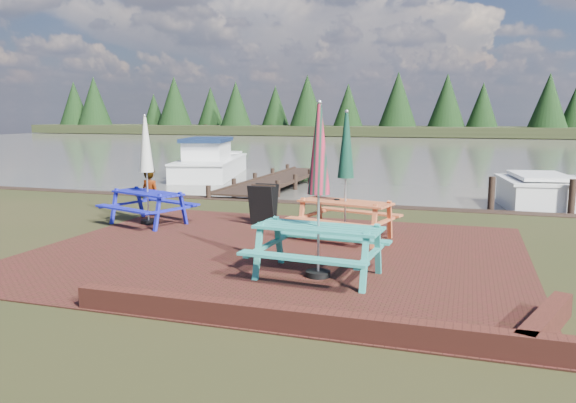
# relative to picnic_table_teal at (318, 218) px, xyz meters

# --- Properties ---
(ground) EXTENTS (120.00, 120.00, 0.00)m
(ground) POSITION_rel_picnic_table_teal_xyz_m (-1.16, 0.31, -0.97)
(ground) COLOR black
(ground) RESTS_ON ground
(paving) EXTENTS (9.00, 7.50, 0.02)m
(paving) POSITION_rel_picnic_table_teal_xyz_m (-1.16, 1.31, -0.96)
(paving) COLOR #3A1B12
(paving) RESTS_ON ground
(brick_wall) EXTENTS (6.21, 1.79, 0.30)m
(brick_wall) POSITION_rel_picnic_table_teal_xyz_m (0.99, -2.11, -0.82)
(brick_wall) COLOR #4C1E16
(brick_wall) RESTS_ON ground
(water) EXTENTS (120.00, 60.00, 0.02)m
(water) POSITION_rel_picnic_table_teal_xyz_m (-1.16, 37.31, -0.97)
(water) COLOR #46443C
(water) RESTS_ON ground
(far_treeline) EXTENTS (120.00, 10.00, 8.10)m
(far_treeline) POSITION_rel_picnic_table_teal_xyz_m (-1.16, 66.31, 2.31)
(far_treeline) COLOR black
(far_treeline) RESTS_ON ground
(picnic_table_teal) EXTENTS (2.12, 1.92, 2.76)m
(picnic_table_teal) POSITION_rel_picnic_table_teal_xyz_m (0.00, 0.00, 0.00)
(picnic_table_teal) COLOR teal
(picnic_table_teal) RESTS_ON ground
(picnic_table_red) EXTENTS (2.26, 2.11, 2.64)m
(picnic_table_red) POSITION_rel_picnic_table_teal_xyz_m (-0.18, 2.87, -0.04)
(picnic_table_red) COLOR #C35D32
(picnic_table_red) RESTS_ON ground
(picnic_table_blue) EXTENTS (2.27, 2.15, 2.55)m
(picnic_table_blue) POSITION_rel_picnic_table_teal_xyz_m (-4.96, 3.05, -0.07)
(picnic_table_blue) COLOR #1519A3
(picnic_table_blue) RESTS_ON ground
(chalkboard) EXTENTS (0.60, 0.58, 0.96)m
(chalkboard) POSITION_rel_picnic_table_teal_xyz_m (-2.31, 3.73, -0.47)
(chalkboard) COLOR black
(chalkboard) RESTS_ON ground
(jetty) EXTENTS (1.76, 9.08, 1.00)m
(jetty) POSITION_rel_picnic_table_teal_xyz_m (-4.66, 11.58, -0.85)
(jetty) COLOR black
(jetty) RESTS_ON ground
(boat_jetty) EXTENTS (3.84, 7.04, 1.94)m
(boat_jetty) POSITION_rel_picnic_table_teal_xyz_m (-8.82, 14.46, -0.58)
(boat_jetty) COLOR silver
(boat_jetty) RESTS_ON ground
(person) EXTENTS (0.80, 0.63, 1.93)m
(person) POSITION_rel_picnic_table_teal_xyz_m (-7.04, 6.56, 0.00)
(person) COLOR gray
(person) RESTS_ON ground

